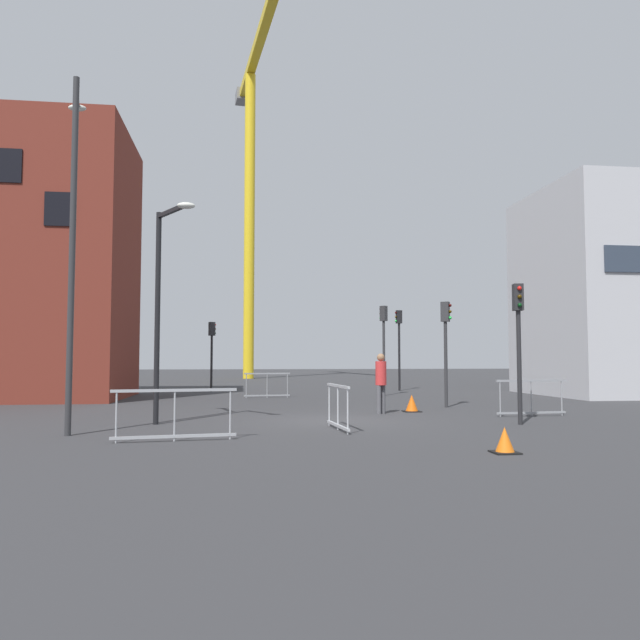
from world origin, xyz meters
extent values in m
plane|color=#333335|center=(0.00, 0.00, 0.00)|extent=(160.00, 160.00, 0.00)
cube|color=maroon|center=(-12.34, 10.66, 5.75)|extent=(9.74, 6.88, 11.50)
cube|color=black|center=(-11.37, 7.19, 8.96)|extent=(1.10, 0.06, 1.30)
cube|color=black|center=(-9.42, 7.19, 7.36)|extent=(1.10, 0.06, 1.30)
cylinder|color=yellow|center=(-1.90, 35.66, 13.16)|extent=(0.90, 0.90, 26.32)
cube|color=yellow|center=(-1.53, 32.64, 26.72)|extent=(2.81, 17.38, 0.70)
cube|color=slate|center=(-2.58, 41.20, 26.72)|extent=(1.41, 1.93, 1.10)
cylinder|color=#2D2D30|center=(-6.38, -2.51, 4.08)|extent=(0.14, 0.14, 8.17)
cube|color=#2D2D30|center=(-6.56, -1.76, 8.07)|extent=(0.46, 1.54, 0.10)
ellipsoid|color=silver|center=(-6.74, -1.00, 8.05)|extent=(0.44, 0.24, 0.16)
cylinder|color=black|center=(-4.76, -0.36, 2.79)|extent=(0.14, 0.14, 5.58)
cube|color=black|center=(-4.35, -1.03, 5.48)|extent=(0.90, 1.40, 0.10)
ellipsoid|color=silver|center=(-3.94, -1.70, 5.46)|extent=(0.44, 0.24, 0.16)
cylinder|color=#2D2D30|center=(4.58, 4.06, 1.50)|extent=(0.12, 0.12, 3.01)
cube|color=#2D2D30|center=(4.58, 4.06, 3.36)|extent=(0.36, 0.35, 0.70)
sphere|color=#390605|center=(4.73, 3.97, 3.58)|extent=(0.11, 0.11, 0.11)
sphere|color=#3C2905|center=(4.73, 3.97, 3.36)|extent=(0.11, 0.11, 0.11)
sphere|color=green|center=(4.73, 3.97, 3.14)|extent=(0.11, 0.11, 0.11)
cylinder|color=#2D2D30|center=(3.98, 10.96, 1.72)|extent=(0.12, 0.12, 3.44)
cube|color=#2D2D30|center=(3.98, 10.96, 3.79)|extent=(0.37, 0.37, 0.70)
sphere|color=#390605|center=(3.86, 11.09, 4.01)|extent=(0.11, 0.11, 0.11)
sphere|color=#3C2905|center=(3.86, 11.09, 3.79)|extent=(0.11, 0.11, 0.11)
sphere|color=green|center=(3.86, 11.09, 3.57)|extent=(0.11, 0.11, 0.11)
cylinder|color=black|center=(5.81, 15.17, 1.79)|extent=(0.12, 0.12, 3.57)
cube|color=black|center=(5.81, 15.17, 3.92)|extent=(0.31, 0.27, 0.70)
sphere|color=#390605|center=(5.64, 15.15, 4.14)|extent=(0.11, 0.11, 0.11)
sphere|color=#3C2905|center=(5.64, 15.15, 3.92)|extent=(0.11, 0.11, 0.11)
sphere|color=green|center=(5.64, 15.15, 3.70)|extent=(0.11, 0.11, 0.11)
cylinder|color=#232326|center=(-4.05, 15.20, 1.44)|extent=(0.12, 0.12, 2.87)
cube|color=#232326|center=(-4.05, 15.20, 3.22)|extent=(0.36, 0.35, 0.70)
sphere|color=red|center=(-3.90, 15.28, 3.44)|extent=(0.11, 0.11, 0.11)
sphere|color=#3C2905|center=(-3.90, 15.28, 3.22)|extent=(0.11, 0.11, 0.11)
sphere|color=#07330F|center=(-3.90, 15.28, 3.00)|extent=(0.11, 0.11, 0.11)
cylinder|color=#232326|center=(4.62, -1.61, 1.48)|extent=(0.12, 0.12, 2.96)
cube|color=#232326|center=(4.62, -1.61, 3.31)|extent=(0.29, 0.32, 0.70)
sphere|color=red|center=(4.59, -1.78, 3.53)|extent=(0.11, 0.11, 0.11)
sphere|color=#3C2905|center=(4.59, -1.78, 3.31)|extent=(0.11, 0.11, 0.11)
sphere|color=#07330F|center=(4.59, -1.78, 3.09)|extent=(0.11, 0.11, 0.11)
cylinder|color=#4C4C51|center=(1.66, 1.83, 0.44)|extent=(0.14, 0.14, 0.88)
cylinder|color=#4C4C51|center=(1.82, 1.94, 0.44)|extent=(0.14, 0.14, 0.88)
cylinder|color=red|center=(1.74, 1.89, 1.25)|extent=(0.34, 0.34, 0.74)
sphere|color=#8C6647|center=(1.74, 1.89, 1.74)|extent=(0.24, 0.24, 0.24)
cube|color=#9EA0A5|center=(-3.94, -3.74, 1.05)|extent=(2.54, 0.41, 0.06)
cube|color=#9EA0A5|center=(-3.94, -3.74, 0.10)|extent=(2.54, 0.41, 0.06)
cylinder|color=#9EA0A5|center=(-5.08, -3.90, 0.53)|extent=(0.04, 0.04, 1.05)
cylinder|color=#9EA0A5|center=(-3.94, -3.74, 0.53)|extent=(0.04, 0.04, 1.05)
cylinder|color=#9EA0A5|center=(-2.80, -3.58, 0.53)|extent=(0.04, 0.04, 1.05)
cube|color=gray|center=(-1.43, 10.11, 1.05)|extent=(2.00, 0.29, 0.06)
cube|color=gray|center=(-1.43, 10.11, 0.10)|extent=(2.00, 0.29, 0.06)
cylinder|color=gray|center=(-2.32, 10.01, 0.53)|extent=(0.04, 0.04, 1.05)
cylinder|color=gray|center=(-1.43, 10.11, 0.53)|extent=(0.04, 0.04, 1.05)
cylinder|color=gray|center=(-0.53, 10.22, 0.53)|extent=(0.04, 0.04, 1.05)
cube|color=#B2B5BA|center=(-0.25, -2.15, 1.05)|extent=(0.24, 2.03, 0.06)
cube|color=#B2B5BA|center=(-0.25, -2.15, 0.10)|extent=(0.24, 2.03, 0.06)
cylinder|color=#B2B5BA|center=(-0.17, -3.06, 0.53)|extent=(0.04, 0.04, 1.05)
cylinder|color=#B2B5BA|center=(-0.25, -2.15, 0.53)|extent=(0.04, 0.04, 1.05)
cylinder|color=#B2B5BA|center=(-0.33, -1.23, 0.53)|extent=(0.04, 0.04, 1.05)
cube|color=gray|center=(6.00, 0.57, 1.05)|extent=(2.23, 0.22, 0.06)
cube|color=gray|center=(6.00, 0.57, 0.10)|extent=(2.23, 0.22, 0.06)
cylinder|color=gray|center=(5.00, 0.50, 0.53)|extent=(0.04, 0.04, 1.05)
cylinder|color=gray|center=(6.00, 0.57, 0.53)|extent=(0.04, 0.04, 1.05)
cylinder|color=gray|center=(7.00, 0.64, 0.53)|extent=(0.04, 0.04, 1.05)
cube|color=black|center=(2.88, 2.47, 0.01)|extent=(0.54, 0.54, 0.03)
cone|color=#E55B0F|center=(2.88, 2.47, 0.27)|extent=(0.42, 0.42, 0.55)
cube|color=black|center=(2.17, -6.16, 0.01)|extent=(0.47, 0.47, 0.03)
cone|color=orange|center=(2.17, -6.16, 0.24)|extent=(0.36, 0.36, 0.47)
camera|label=1|loc=(-2.60, -16.93, 1.72)|focal=34.70mm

